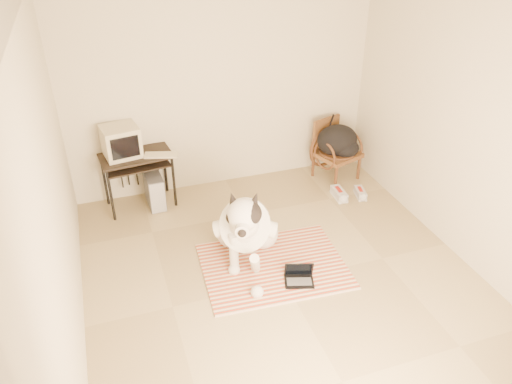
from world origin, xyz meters
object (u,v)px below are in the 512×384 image
laptop (299,276)px  rattan_chair (335,150)px  pc_tower (154,190)px  crt_monitor (121,141)px  dog (246,227)px  computer_desk (137,163)px  backpack (339,142)px

laptop → rattan_chair: size_ratio=0.42×
laptop → pc_tower: 2.31m
crt_monitor → pc_tower: bearing=-16.6°
dog → rattan_chair: (1.73, 1.37, 0.00)m
computer_desk → pc_tower: size_ratio=1.92×
laptop → computer_desk: size_ratio=0.38×
laptop → pc_tower: (-1.17, 1.98, 0.15)m
dog → backpack: bearing=36.7°
pc_tower → backpack: 2.55m
pc_tower → rattan_chair: 2.52m
crt_monitor → pc_tower: crt_monitor is taller
laptop → crt_monitor: bearing=125.6°
computer_desk → backpack: 2.70m
dog → crt_monitor: crt_monitor is taller
rattan_chair → crt_monitor: bearing=177.0°
crt_monitor → pc_tower: size_ratio=1.00×
pc_tower → backpack: size_ratio=0.84×
computer_desk → crt_monitor: bearing=159.2°
crt_monitor → dog: bearing=-54.2°
dog → laptop: bearing=-55.1°
rattan_chair → laptop: bearing=-124.7°
computer_desk → backpack: (2.69, -0.16, -0.05)m
computer_desk → crt_monitor: (-0.15, 0.06, 0.29)m
crt_monitor → backpack: crt_monitor is taller
dog → pc_tower: dog is taller
laptop → computer_desk: bearing=123.5°
crt_monitor → laptop: bearing=-54.4°
pc_tower → rattan_chair: rattan_chair is taller
laptop → backpack: 2.35m
pc_tower → crt_monitor: bearing=163.4°
laptop → crt_monitor: 2.69m
pc_tower → rattan_chair: size_ratio=0.58×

